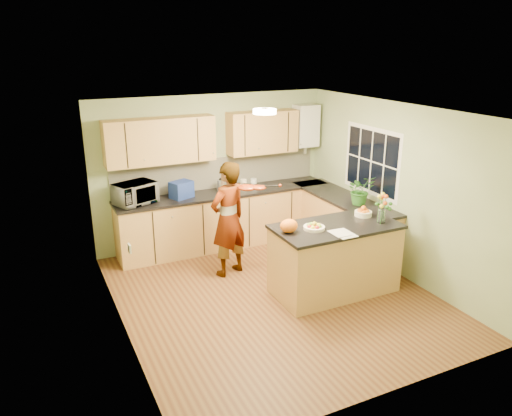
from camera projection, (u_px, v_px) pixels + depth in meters
name	position (u px, v px, depth m)	size (l,w,h in m)	color
floor	(273.00, 295.00, 6.82)	(4.50, 4.50, 0.00)	#593019
ceiling	(276.00, 111.00, 6.02)	(4.00, 4.50, 0.02)	white
wall_back	(212.00, 170.00, 8.35)	(4.00, 0.02, 2.50)	gray
wall_front	(390.00, 281.00, 4.50)	(4.00, 0.02, 2.50)	gray
wall_left	(117.00, 234.00, 5.60)	(0.02, 4.50, 2.50)	gray
wall_right	(396.00, 190.00, 7.24)	(0.02, 4.50, 2.50)	gray
back_counter	(225.00, 218.00, 8.38)	(3.64, 0.62, 0.94)	tan
right_counter	(342.00, 225.00, 8.10)	(0.62, 2.24, 0.94)	tan
splashback	(218.00, 173.00, 8.39)	(3.60, 0.02, 0.52)	silver
upper_cabinets	(205.00, 137.00, 7.94)	(3.20, 0.34, 0.70)	tan
boiler	(306.00, 126.00, 8.70)	(0.40, 0.30, 0.86)	white
window_right	(371.00, 161.00, 7.66)	(0.01, 1.30, 1.05)	white
light_switch	(130.00, 248.00, 5.08)	(0.02, 0.09, 0.09)	white
ceiling_lamp	(265.00, 111.00, 6.29)	(0.30, 0.30, 0.07)	#FFEABF
peninsula_island	(335.00, 258.00, 6.80)	(1.70, 0.87, 0.97)	tan
fruit_dish	(314.00, 226.00, 6.49)	(0.28, 0.28, 0.10)	#FBEBC9
orange_bowl	(363.00, 212.00, 6.98)	(0.24, 0.24, 0.14)	#FBEBC9
flower_vase	(383.00, 202.00, 6.65)	(0.23, 0.23, 0.43)	silver
orange_bag	(289.00, 226.00, 6.37)	(0.24, 0.20, 0.18)	orange
papers	(343.00, 233.00, 6.35)	(0.24, 0.33, 0.01)	silver
violinist	(228.00, 219.00, 7.21)	(0.62, 0.41, 1.71)	#E6B78D
violin	(247.00, 187.00, 6.94)	(0.63, 0.25, 0.13)	#520C05
microwave	(135.00, 193.00, 7.57)	(0.60, 0.41, 0.33)	white
blue_box	(181.00, 190.00, 7.88)	(0.33, 0.24, 0.27)	navy
kettle	(221.00, 185.00, 8.17)	(0.15, 0.15, 0.28)	silver
jar_cream	(243.00, 184.00, 8.35)	(0.11, 0.11, 0.17)	#FBEBC9
jar_white	(254.00, 183.00, 8.43)	(0.10, 0.10, 0.16)	white
potted_plant	(360.00, 190.00, 7.53)	(0.41, 0.35, 0.45)	#2F6C24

